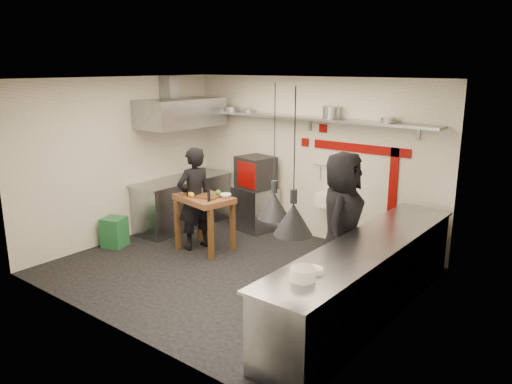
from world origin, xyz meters
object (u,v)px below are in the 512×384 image
Objects in this scene: prep_table at (205,223)px; chef_left at (194,199)px; oven_stand at (256,208)px; green_bin at (114,232)px; combi_oven at (256,172)px; chef_right at (342,221)px.

prep_table is 0.54× the size of chef_left.
oven_stand is 1.36m from prep_table.
prep_table reaches higher than green_bin.
green_bin is (-1.32, -2.18, -0.84)m from combi_oven.
chef_right is (3.76, 0.97, 0.70)m from green_bin.
combi_oven is at bearing -32.25° from oven_stand.
green_bin is at bearing -110.54° from oven_stand.
chef_right is at bearing 106.11° from chef_left.
oven_stand is at bearing 59.25° from green_bin.
chef_left is 2.64m from chef_right.
green_bin is 3.94m from chef_right.
chef_left is at bearing 35.12° from green_bin.
green_bin is 0.29× the size of chef_left.
oven_stand is 1.48m from chef_left.
prep_table is at bearing -80.14° from combi_oven.
oven_stand is 0.47× the size of chef_left.
green_bin is 0.26× the size of chef_right.
combi_oven is 1.48m from prep_table.
combi_oven reaches higher than oven_stand.
prep_table is (-0.01, -1.34, -0.63)m from combi_oven.
chef_left is (-0.18, -1.40, 0.45)m from oven_stand.
combi_oven is at bearing 48.88° from chef_right.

